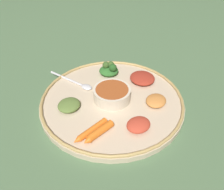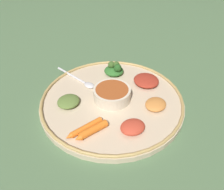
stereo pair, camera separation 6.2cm
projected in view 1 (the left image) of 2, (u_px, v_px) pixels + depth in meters
ground_plane at (112, 103)px, 0.64m from camera, size 2.40×2.40×0.00m
platter at (112, 101)px, 0.64m from camera, size 0.39×0.39×0.02m
platter_rim at (112, 98)px, 0.63m from camera, size 0.39×0.39×0.01m
center_bowl at (112, 94)px, 0.62m from camera, size 0.10×0.10×0.04m
spoon at (77, 83)px, 0.69m from camera, size 0.16×0.07×0.01m
greens_pile at (109, 69)px, 0.72m from camera, size 0.07×0.07×0.04m
carrot_near_spoon at (91, 131)px, 0.53m from camera, size 0.06×0.09×0.01m
carrot_outer at (99, 133)px, 0.53m from camera, size 0.06×0.08×0.02m
mound_collards at (69, 105)px, 0.60m from camera, size 0.07×0.07×0.02m
mound_beet at (142, 78)px, 0.69m from camera, size 0.11×0.11×0.02m
mound_berbere_red at (138, 125)px, 0.54m from camera, size 0.08×0.08×0.02m
mound_squash at (156, 101)px, 0.61m from camera, size 0.07×0.08×0.02m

